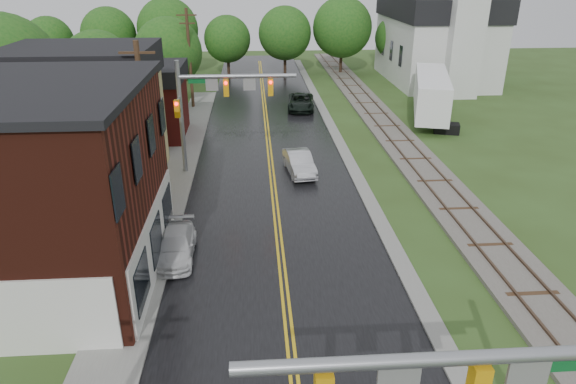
{
  "coord_description": "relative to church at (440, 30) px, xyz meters",
  "views": [
    {
      "loc": [
        -1.09,
        -4.63,
        12.3
      ],
      "look_at": [
        0.29,
        15.37,
        3.5
      ],
      "focal_mm": 32.0,
      "sensor_mm": 36.0,
      "label": 1
    }
  ],
  "objects": [
    {
      "name": "main_road",
      "position": [
        -20.0,
        -23.74,
        -5.83
      ],
      "size": [
        10.0,
        90.0,
        0.02
      ],
      "primitive_type": "cube",
      "color": "black",
      "rests_on": "ground"
    },
    {
      "name": "curb_right",
      "position": [
        -14.6,
        -18.74,
        -5.83
      ],
      "size": [
        0.8,
        70.0,
        0.12
      ],
      "primitive_type": "cube",
      "color": "gray",
      "rests_on": "ground"
    },
    {
      "name": "sidewalk_left",
      "position": [
        -26.2,
        -28.74,
        -5.83
      ],
      "size": [
        2.4,
        50.0,
        0.12
      ],
      "primitive_type": "cube",
      "color": "gray",
      "rests_on": "ground"
    },
    {
      "name": "yellow_house",
      "position": [
        -31.0,
        -27.74,
        -2.63
      ],
      "size": [
        8.0,
        7.0,
        6.4
      ],
      "primitive_type": "cube",
      "color": "tan",
      "rests_on": "ground"
    },
    {
      "name": "darkred_building",
      "position": [
        -30.0,
        -18.74,
        -3.63
      ],
      "size": [
        7.0,
        6.0,
        4.4
      ],
      "primitive_type": "cube",
      "color": "#3F0F0C",
      "rests_on": "ground"
    },
    {
      "name": "church",
      "position": [
        0.0,
        0.0,
        0.0
      ],
      "size": [
        10.4,
        18.4,
        20.0
      ],
      "color": "silver",
      "rests_on": "ground"
    },
    {
      "name": "railroad",
      "position": [
        -10.0,
        -18.74,
        -5.73
      ],
      "size": [
        3.2,
        80.0,
        0.3
      ],
      "color": "#59544C",
      "rests_on": "ground"
    },
    {
      "name": "traffic_signal_far",
      "position": [
        -23.47,
        -26.74,
        -0.86
      ],
      "size": [
        7.34,
        0.43,
        7.2
      ],
      "color": "gray",
      "rests_on": "ground"
    },
    {
      "name": "utility_pole_b",
      "position": [
        -26.8,
        -31.74,
        -1.11
      ],
      "size": [
        1.8,
        0.28,
        9.0
      ],
      "color": "#382616",
      "rests_on": "ground"
    },
    {
      "name": "utility_pole_c",
      "position": [
        -26.8,
        -9.74,
        -1.11
      ],
      "size": [
        1.8,
        0.28,
        9.0
      ],
      "color": "#382616",
      "rests_on": "ground"
    },
    {
      "name": "tree_left_b",
      "position": [
        -37.85,
        -21.84,
        -0.12
      ],
      "size": [
        7.6,
        7.6,
        9.69
      ],
      "color": "black",
      "rests_on": "ground"
    },
    {
      "name": "tree_left_c",
      "position": [
        -33.85,
        -13.84,
        -1.32
      ],
      "size": [
        6.0,
        6.0,
        7.65
      ],
      "color": "black",
      "rests_on": "ground"
    },
    {
      "name": "tree_left_e",
      "position": [
        -28.85,
        -7.84,
        -1.02
      ],
      "size": [
        6.4,
        6.4,
        8.16
      ],
      "color": "black",
      "rests_on": "ground"
    },
    {
      "name": "suv_dark",
      "position": [
        -16.62,
        -11.21,
        -5.12
      ],
      "size": [
        2.86,
        5.35,
        1.43
      ],
      "primitive_type": "imported",
      "rotation": [
        0.0,
        0.0,
        -0.1
      ],
      "color": "black",
      "rests_on": "ground"
    },
    {
      "name": "sedan_silver",
      "position": [
        -18.22,
        -27.4,
        -5.13
      ],
      "size": [
        2.03,
        4.44,
        1.41
      ],
      "primitive_type": "imported",
      "rotation": [
        0.0,
        0.0,
        0.13
      ],
      "color": "#B5B6BA",
      "rests_on": "ground"
    },
    {
      "name": "pickup_white",
      "position": [
        -24.8,
        -37.55,
        -5.24
      ],
      "size": [
        1.76,
        4.16,
        1.2
      ],
      "primitive_type": "imported",
      "rotation": [
        0.0,
        0.0,
        0.02
      ],
      "color": "silver",
      "rests_on": "ground"
    },
    {
      "name": "semi_trailer",
      "position": [
        -5.56,
        -14.96,
        -3.56
      ],
      "size": [
        5.89,
        12.33,
        3.82
      ],
      "color": "black",
      "rests_on": "ground"
    }
  ]
}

